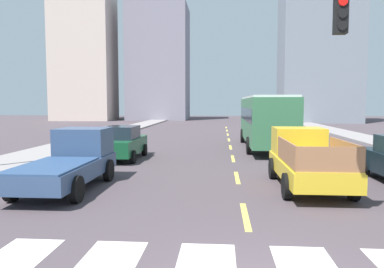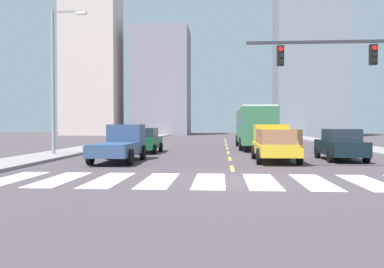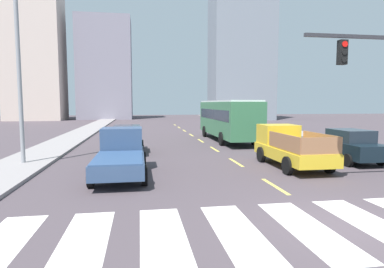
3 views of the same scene
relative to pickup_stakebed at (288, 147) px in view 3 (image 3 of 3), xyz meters
name	(u,v)px [view 3 (image 3 of 3)]	position (x,y,z in m)	size (l,w,h in m)	color
ground_plane	(340,226)	(-2.33, -7.80, -0.94)	(160.00, 160.00, 0.00)	#493E44
sidewalk_right	(328,139)	(8.50, 10.20, -0.86)	(2.81, 110.00, 0.15)	gray
sidewalk_left	(60,144)	(-13.16, 10.20, -0.86)	(2.81, 110.00, 0.15)	gray
crosswalk_stripe_1	(83,242)	(-8.58, -7.80, -0.93)	(1.08, 4.00, 0.01)	silver
crosswalk_stripe_2	(163,237)	(-6.80, -7.80, -0.93)	(1.08, 4.00, 0.01)	silver
crosswalk_stripe_3	(238,232)	(-5.01, -7.80, -0.93)	(1.08, 4.00, 0.01)	silver
crosswalk_stripe_4	(307,228)	(-3.22, -7.80, -0.93)	(1.08, 4.00, 0.01)	silver
crosswalk_stripe_5	(371,224)	(-1.44, -7.80, -0.93)	(1.08, 4.00, 0.01)	silver
lane_dash_0	(275,186)	(-2.33, -3.80, -0.93)	(0.16, 2.40, 0.01)	#DDC650
lane_dash_1	(236,162)	(-2.33, 1.20, -0.93)	(0.16, 2.40, 0.01)	#DDC650
lane_dash_2	(214,149)	(-2.33, 6.20, -0.93)	(0.16, 2.40, 0.01)	#DDC650
lane_dash_3	(201,141)	(-2.33, 11.20, -0.93)	(0.16, 2.40, 0.01)	#DDC650
lane_dash_4	(191,135)	(-2.33, 16.20, -0.93)	(0.16, 2.40, 0.01)	#DDC650
lane_dash_5	(184,131)	(-2.33, 21.20, -0.93)	(0.16, 2.40, 0.01)	#DDC650
lane_dash_6	(179,127)	(-2.33, 26.20, -0.93)	(0.16, 2.40, 0.01)	#DDC650
lane_dash_7	(175,125)	(-2.33, 31.20, -0.93)	(0.16, 2.40, 0.01)	#DDC650
pickup_stakebed	(288,147)	(0.00, 0.00, 0.00)	(2.18, 5.20, 1.96)	gold
pickup_dark	(121,154)	(-8.13, -0.83, -0.02)	(2.18, 5.20, 1.96)	#31486B
city_bus	(227,117)	(-0.14, 10.94, 1.02)	(2.72, 10.80, 3.32)	#37724B
sedan_mid	(127,139)	(-8.09, 5.56, -0.08)	(2.02, 4.40, 1.72)	#154E2C
sedan_far	(348,145)	(3.65, 0.52, -0.08)	(2.02, 4.40, 1.72)	black
streetlight_left	(22,65)	(-12.91, 2.08, 4.03)	(2.20, 0.28, 9.00)	gray
tower_tall_centre	(241,49)	(11.56, 44.23, 12.18)	(11.27, 7.34, 26.23)	gray
block_mid_left	(34,39)	(-25.97, 48.61, 13.66)	(9.79, 7.06, 29.19)	beige
block_mid_right	(105,69)	(-13.87, 52.13, 8.85)	(10.18, 8.95, 19.57)	gray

